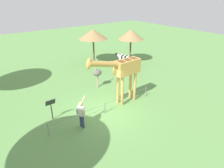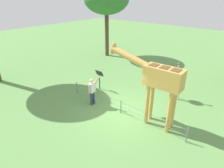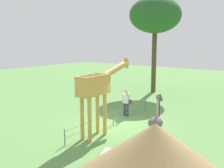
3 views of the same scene
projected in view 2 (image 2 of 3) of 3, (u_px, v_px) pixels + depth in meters
The scene contains 6 objects.
ground_plane at pixel (123, 111), 10.45m from camera, with size 60.00×60.00×0.00m, color #60934C.
giraffe at pixel (156, 78), 8.60m from camera, with size 3.84×0.74×3.63m.
visitor at pixel (92, 90), 10.74m from camera, with size 0.56×0.58×1.76m.
ostrich at pixel (179, 81), 11.18m from camera, with size 0.70×0.56×2.25m.
info_sign at pixel (99, 76), 12.46m from camera, with size 0.56×0.21×1.32m.
wire_fence at pixel (121, 106), 10.17m from camera, with size 7.05×0.05×0.75m.
Camera 2 is at (-5.23, 7.12, 5.80)m, focal length 31.17 mm.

